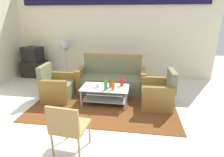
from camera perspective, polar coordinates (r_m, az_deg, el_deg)
ground_plane at (r=3.71m, az=-6.87°, el=-13.52°), size 14.00×14.00×0.00m
wall_back at (r=6.14m, az=0.05°, el=14.37°), size 6.52×0.19×2.80m
rug at (r=4.46m, az=-2.17°, el=-7.31°), size 3.28×2.27×0.01m
couch at (r=5.00m, az=-0.19°, el=-0.41°), size 1.81×0.76×0.96m
armchair_left at (r=4.76m, az=-16.79°, el=-2.69°), size 0.72×0.78×0.85m
armchair_right at (r=4.31m, az=14.11°, el=-4.78°), size 0.72×0.78×0.85m
coffee_table at (r=4.30m, az=-2.15°, el=-4.44°), size 1.10×0.60×0.40m
bottle_green at (r=4.07m, az=-1.98°, el=-2.09°), size 0.07×0.07×0.29m
bottle_red at (r=4.30m, az=3.09°, el=-1.15°), size 0.07×0.07×0.24m
bottle_orange at (r=4.07m, az=0.32°, el=-2.39°), size 0.07×0.07×0.23m
bottle_brown at (r=4.21m, az=-0.50°, el=-1.46°), size 0.07×0.07×0.26m
cup at (r=4.24m, az=-4.44°, el=-2.08°), size 0.08×0.08×0.10m
tv_stand at (r=6.77m, az=-23.00°, el=2.83°), size 0.80×0.50×0.52m
television at (r=6.66m, az=-23.54°, el=6.95°), size 0.68×0.56×0.48m
pedestal_fan at (r=6.15m, az=-14.46°, el=9.43°), size 0.36×0.36×1.27m
wicker_chair at (r=2.79m, az=-13.69°, el=-14.00°), size 0.53×0.53×0.84m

